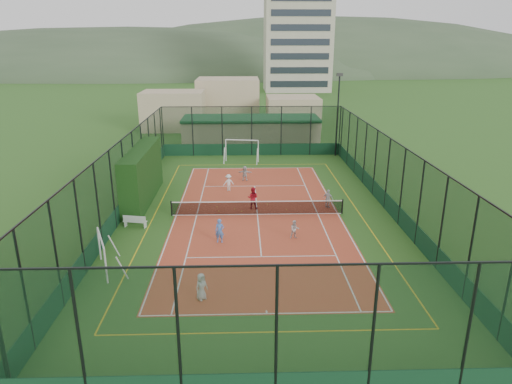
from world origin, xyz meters
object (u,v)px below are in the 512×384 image
(futsal_goal_far, at_px, (242,151))
(child_near_right, at_px, (295,229))
(child_near_mid, at_px, (220,231))
(child_far_left, at_px, (229,183))
(child_far_right, at_px, (328,199))
(coach, at_px, (253,198))
(floodlight_ne, at_px, (337,115))
(clubhouse, at_px, (251,131))
(white_bench, at_px, (135,221))
(child_far_back, at_px, (245,173))
(child_near_left, at_px, (201,287))
(futsal_goal_near, at_px, (102,254))
(apartment_tower, at_px, (298,24))

(futsal_goal_far, relative_size, child_near_right, 2.93)
(child_near_mid, height_order, child_far_left, child_near_mid)
(child_near_mid, bearing_deg, child_far_right, 43.56)
(coach, bearing_deg, futsal_goal_far, -74.31)
(futsal_goal_far, xyz_separation_m, child_near_right, (3.10, -18.41, -0.49))
(floodlight_ne, bearing_deg, clubhouse, 147.88)
(white_bench, distance_m, child_far_right, 13.20)
(floodlight_ne, xyz_separation_m, child_far_back, (-9.39, -8.57, -3.49))
(clubhouse, height_order, child_near_right, clubhouse)
(child_near_left, bearing_deg, child_far_back, 42.19)
(white_bench, bearing_deg, futsal_goal_near, -81.82)
(clubhouse, height_order, child_far_left, clubhouse)
(apartment_tower, height_order, child_far_back, apartment_tower)
(child_near_mid, relative_size, child_far_back, 1.14)
(apartment_tower, distance_m, child_near_right, 87.75)
(child_near_mid, xyz_separation_m, coach, (2.06, 5.61, 0.06))
(clubhouse, distance_m, child_far_back, 14.02)
(child_near_left, distance_m, coach, 12.09)
(white_bench, height_order, child_near_right, child_near_right)
(child_far_back, bearing_deg, child_far_right, 136.99)
(clubhouse, bearing_deg, white_bench, -108.04)
(white_bench, bearing_deg, clubhouse, 83.58)
(floodlight_ne, distance_m, child_far_left, 15.96)
(apartment_tower, distance_m, child_near_mid, 88.75)
(floodlight_ne, relative_size, child_near_left, 6.46)
(child_far_left, xyz_separation_m, child_far_right, (7.10, -4.06, -0.00))
(child_near_right, relative_size, child_far_back, 0.90)
(child_far_left, relative_size, child_far_back, 1.06)
(child_near_right, height_order, child_far_back, child_far_back)
(coach, bearing_deg, child_near_right, 127.06)
(child_far_back, bearing_deg, white_bench, 61.54)
(white_bench, height_order, child_near_mid, child_near_mid)
(white_bench, relative_size, child_near_left, 1.18)
(clubhouse, bearing_deg, child_near_right, -85.42)
(floodlight_ne, height_order, child_far_back, floodlight_ne)
(apartment_tower, bearing_deg, child_far_back, -99.81)
(futsal_goal_far, xyz_separation_m, child_near_left, (-1.89, -25.02, -0.42))
(child_far_right, bearing_deg, white_bench, 47.66)
(floodlight_ne, relative_size, futsal_goal_near, 2.87)
(clubhouse, bearing_deg, coach, -90.78)
(clubhouse, bearing_deg, child_near_mid, -95.08)
(clubhouse, height_order, futsal_goal_far, clubhouse)
(child_near_mid, height_order, child_near_right, child_near_mid)
(futsal_goal_near, height_order, child_near_left, futsal_goal_near)
(white_bench, distance_m, futsal_goal_far, 17.74)
(child_near_left, bearing_deg, child_near_right, 11.66)
(child_near_mid, bearing_deg, white_bench, 161.96)
(clubhouse, relative_size, coach, 9.76)
(child_far_left, bearing_deg, futsal_goal_near, 48.61)
(clubhouse, xyz_separation_m, apartment_tower, (12.00, 60.00, 13.43))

